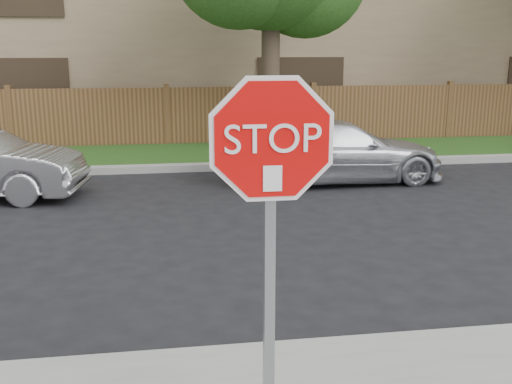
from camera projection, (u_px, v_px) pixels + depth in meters
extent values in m
plane|color=black|center=(181.00, 358.00, 5.25)|extent=(90.00, 90.00, 0.00)
cube|color=gray|center=(170.00, 168.00, 13.06)|extent=(70.00, 0.30, 0.15)
cube|color=#1E4714|center=(169.00, 156.00, 14.65)|extent=(70.00, 3.00, 0.12)
cube|color=#4E341B|center=(167.00, 118.00, 16.01)|extent=(70.00, 0.12, 1.60)
cube|color=#977D5E|center=(164.00, 36.00, 20.87)|extent=(34.00, 8.00, 6.00)
cylinder|color=#382B21|center=(270.00, 76.00, 14.47)|extent=(0.44, 0.44, 3.92)
cube|color=gray|center=(269.00, 284.00, 3.65)|extent=(0.06, 0.06, 2.30)
cylinder|color=white|center=(272.00, 140.00, 3.38)|extent=(1.01, 0.02, 1.01)
cylinder|color=red|center=(272.00, 140.00, 3.37)|extent=(0.93, 0.02, 0.93)
cube|color=white|center=(273.00, 179.00, 3.40)|extent=(0.11, 0.00, 0.15)
imported|color=silver|center=(338.00, 151.00, 12.00)|extent=(4.32, 1.90, 1.23)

